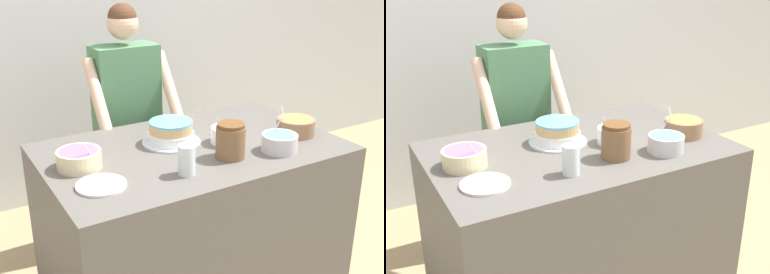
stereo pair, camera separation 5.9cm
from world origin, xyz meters
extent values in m
cube|color=silver|center=(0.00, 2.03, 1.30)|extent=(10.00, 0.05, 2.60)
cube|color=#5B5651|center=(0.00, 0.47, 0.46)|extent=(1.51, 0.95, 0.91)
cylinder|color=#2D2D38|center=(-0.13, 1.21, 0.38)|extent=(0.12, 0.12, 0.76)
cylinder|color=#2D2D38|center=(0.04, 1.21, 0.38)|extent=(0.12, 0.12, 0.76)
cube|color=#4C7F56|center=(-0.04, 1.21, 1.04)|extent=(0.39, 0.22, 0.57)
cylinder|color=beige|center=(-0.28, 1.05, 1.04)|extent=(0.07, 0.37, 0.48)
cylinder|color=beige|center=(0.19, 1.05, 1.04)|extent=(0.07, 0.37, 0.48)
sphere|color=beige|center=(-0.04, 1.21, 1.45)|extent=(0.19, 0.19, 0.19)
sphere|color=#51331E|center=(-0.04, 1.21, 1.48)|extent=(0.17, 0.17, 0.17)
cylinder|color=silver|center=(-0.07, 0.57, 0.92)|extent=(0.30, 0.30, 0.01)
cylinder|color=white|center=(-0.07, 0.57, 0.95)|extent=(0.24, 0.24, 0.05)
cylinder|color=#DBB275|center=(-0.07, 0.57, 1.00)|extent=(0.23, 0.23, 0.05)
cylinder|color=#60B7E0|center=(-0.07, 0.57, 1.03)|extent=(0.23, 0.23, 0.01)
cylinder|color=silver|center=(0.35, 0.20, 0.96)|extent=(0.18, 0.18, 0.09)
cylinder|color=#60B7E0|center=(0.35, 0.20, 0.99)|extent=(0.15, 0.15, 0.01)
cylinder|color=silver|center=(0.35, 0.26, 0.98)|extent=(0.08, 0.01, 0.12)
cylinder|color=white|center=(0.18, 0.43, 0.95)|extent=(0.16, 0.16, 0.09)
cylinder|color=pink|center=(0.18, 0.43, 0.99)|extent=(0.14, 0.14, 0.01)
cylinder|color=silver|center=(0.14, 0.39, 0.99)|extent=(0.06, 0.07, 0.15)
cylinder|color=beige|center=(-0.58, 0.51, 0.95)|extent=(0.21, 0.21, 0.09)
cylinder|color=#9E66B7|center=(-0.58, 0.51, 0.99)|extent=(0.18, 0.18, 0.01)
cylinder|color=silver|center=(-0.55, 0.45, 0.99)|extent=(0.08, 0.05, 0.15)
cylinder|color=#936B4C|center=(0.58, 0.34, 0.96)|extent=(0.21, 0.21, 0.09)
cylinder|color=olive|center=(0.58, 0.34, 1.00)|extent=(0.18, 0.18, 0.01)
cylinder|color=silver|center=(0.51, 0.35, 1.00)|extent=(0.02, 0.09, 0.15)
cylinder|color=silver|center=(-0.19, 0.20, 0.98)|extent=(0.08, 0.08, 0.14)
cylinder|color=white|center=(-0.56, 0.28, 0.92)|extent=(0.22, 0.22, 0.01)
cylinder|color=brown|center=(0.09, 0.26, 0.99)|extent=(0.14, 0.14, 0.16)
cylinder|color=brown|center=(0.09, 0.26, 1.08)|extent=(0.13, 0.13, 0.02)
camera|label=1|loc=(-1.17, -1.50, 1.84)|focal=45.00mm
camera|label=2|loc=(-1.11, -1.53, 1.84)|focal=45.00mm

